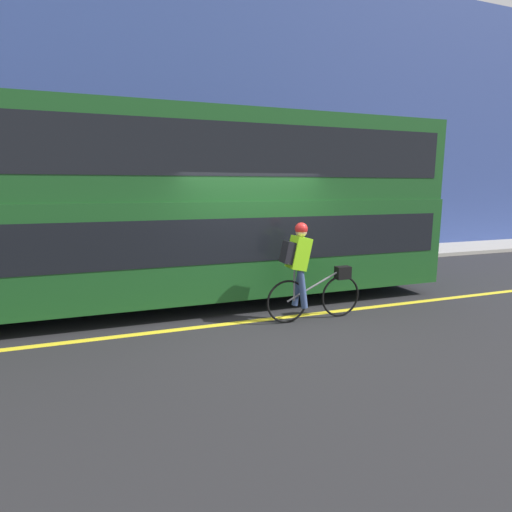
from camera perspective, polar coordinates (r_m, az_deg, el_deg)
The scene contains 6 objects.
ground_plane at distance 7.02m, azimuth 0.48°, elevation -8.98°, with size 80.00×80.00×0.00m, color #232326.
road_center_line at distance 6.95m, azimuth 0.69°, elevation -9.13°, with size 50.00×0.14×0.01m, color yellow.
sidewalk_curb at distance 11.60m, azimuth -7.81°, elevation -1.25°, with size 60.00×1.97×0.12m.
building_facade at distance 12.69m, azimuth -9.40°, elevation 19.59°, with size 60.00×0.30×8.90m.
bus at distance 7.81m, azimuth -12.63°, elevation 7.58°, with size 10.80×2.54×3.59m.
cyclist_on_bike at distance 6.75m, azimuth 7.12°, elevation -1.86°, with size 1.76×0.32×1.69m.
Camera 1 is at (-2.27, -6.25, 2.25)m, focal length 28.00 mm.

